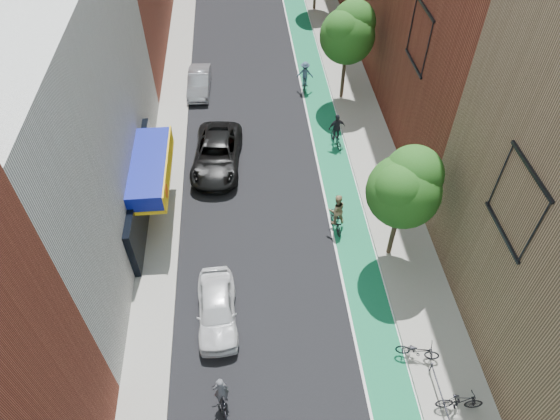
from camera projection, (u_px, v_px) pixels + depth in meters
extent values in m
cube|color=#136E47|center=(314.00, 83.00, 36.23)|extent=(2.00, 68.00, 0.01)
cube|color=gray|center=(176.00, 89.00, 35.58)|extent=(2.00, 68.00, 0.15)
cube|color=gray|center=(348.00, 81.00, 36.33)|extent=(3.00, 68.00, 0.15)
cube|color=silver|center=(30.00, 127.00, 22.73)|extent=(8.00, 20.00, 12.00)
cylinder|color=#332619|center=(393.00, 232.00, 24.12)|extent=(0.24, 0.24, 3.30)
sphere|color=#214B14|center=(403.00, 191.00, 22.14)|extent=(3.36, 3.36, 3.36)
sphere|color=#214B14|center=(414.00, 174.00, 21.85)|extent=(2.64, 2.64, 2.64)
sphere|color=#214B14|center=(400.00, 189.00, 21.57)|extent=(2.40, 2.40, 2.40)
cylinder|color=#332619|center=(343.00, 76.00, 33.70)|extent=(0.24, 0.24, 3.47)
sphere|color=#214B14|center=(347.00, 36.00, 31.63)|extent=(3.53, 3.53, 3.53)
sphere|color=#214B14|center=(354.00, 22.00, 31.32)|extent=(2.77, 2.77, 2.77)
sphere|color=#214B14|center=(344.00, 31.00, 31.04)|extent=(2.52, 2.52, 2.52)
imported|color=white|center=(217.00, 309.00, 22.19)|extent=(1.89, 4.37, 1.47)
imported|color=black|center=(217.00, 154.00, 29.45)|extent=(3.25, 6.08, 1.62)
imported|color=#989BA1|center=(199.00, 82.00, 35.11)|extent=(1.65, 4.23, 1.37)
imported|color=black|center=(222.00, 400.00, 19.61)|extent=(0.90, 1.80, 0.90)
imported|color=#4E4F56|center=(221.00, 390.00, 19.15)|extent=(0.66, 0.50, 1.65)
imported|color=black|center=(336.00, 221.00, 26.13)|extent=(0.74, 1.86, 1.09)
imported|color=#9A815A|center=(337.00, 209.00, 25.67)|extent=(0.99, 0.82, 1.87)
imported|color=black|center=(336.00, 139.00, 31.06)|extent=(0.91, 1.76, 0.88)
imported|color=#22232A|center=(337.00, 127.00, 30.54)|extent=(1.13, 0.65, 1.81)
imported|color=black|center=(305.00, 83.00, 35.32)|extent=(0.84, 1.86, 1.08)
imported|color=#3C546D|center=(305.00, 73.00, 34.90)|extent=(1.23, 0.85, 1.74)
imported|color=black|center=(460.00, 402.00, 19.32)|extent=(1.90, 0.72, 1.12)
imported|color=black|center=(418.00, 350.00, 20.91)|extent=(1.93, 1.14, 0.96)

